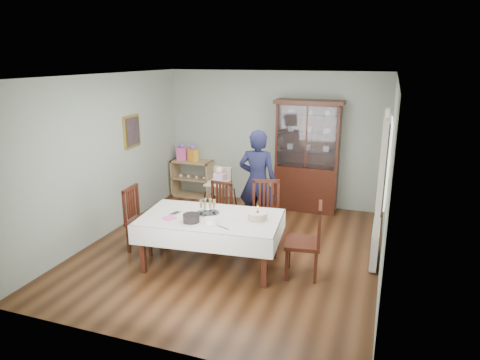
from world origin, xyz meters
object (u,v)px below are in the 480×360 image
at_px(dining_table, 211,241).
at_px(champagne_tray, 208,210).
at_px(chair_end_left, 144,231).
at_px(gift_bag_pink, 182,153).
at_px(sideboard, 192,178).
at_px(chair_far_left, 217,222).
at_px(china_cabinet, 307,155).
at_px(birthday_cake, 258,217).
at_px(chair_far_right, 266,226).
at_px(chair_end_right, 304,255).
at_px(high_chair, 220,201).
at_px(gift_bag_orange, 193,154).
at_px(woman, 257,181).

bearing_deg(dining_table, champagne_tray, 131.56).
relative_size(chair_end_left, gift_bag_pink, 2.73).
bearing_deg(sideboard, chair_far_left, -54.54).
xyz_separation_m(china_cabinet, birthday_cake, (-0.17, -2.76, -0.31)).
bearing_deg(china_cabinet, champagne_tray, -108.74).
bearing_deg(chair_far_left, chair_far_right, 10.22).
bearing_deg(chair_end_left, chair_end_right, -93.24).
relative_size(chair_far_left, chair_end_left, 0.92).
distance_m(high_chair, gift_bag_orange, 1.73).
bearing_deg(chair_far_right, high_chair, 133.12).
height_order(china_cabinet, chair_end_left, china_cabinet).
bearing_deg(gift_bag_pink, dining_table, -56.58).
bearing_deg(chair_end_right, high_chair, -137.03).
height_order(china_cabinet, birthday_cake, china_cabinet).
bearing_deg(woman, china_cabinet, -117.02).
distance_m(chair_far_left, gift_bag_orange, 2.39).
bearing_deg(champagne_tray, gift_bag_orange, 119.04).
distance_m(dining_table, gift_bag_pink, 3.46).
relative_size(chair_end_right, gift_bag_pink, 2.83).
bearing_deg(high_chair, chair_end_left, -110.68).
bearing_deg(woman, chair_far_left, 40.67).
height_order(chair_far_right, birthday_cake, chair_far_right).
xyz_separation_m(dining_table, champagne_tray, (-0.09, 0.10, 0.44)).
xyz_separation_m(dining_table, china_cabinet, (0.85, 2.84, 0.74)).
distance_m(chair_end_left, high_chair, 1.64).
bearing_deg(high_chair, woman, -5.30).
height_order(chair_far_left, high_chair, high_chair).
xyz_separation_m(china_cabinet, chair_far_right, (-0.31, -1.84, -0.82)).
height_order(china_cabinet, champagne_tray, china_cabinet).
bearing_deg(high_chair, champagne_tray, -69.25).
xyz_separation_m(dining_table, chair_end_left, (-1.23, 0.15, -0.08)).
bearing_deg(high_chair, dining_table, -67.34).
height_order(china_cabinet, chair_far_left, china_cabinet).
relative_size(dining_table, birthday_cake, 6.69).
distance_m(sideboard, chair_end_right, 4.05).
relative_size(chair_end_right, woman, 0.59).
xyz_separation_m(dining_table, woman, (0.24, 1.49, 0.51)).
bearing_deg(chair_end_right, gift_bag_pink, -138.24).
height_order(chair_far_left, birthday_cake, birthday_cake).
relative_size(dining_table, champagne_tray, 6.29).
distance_m(dining_table, woman, 1.59).
bearing_deg(chair_end_right, champagne_tray, -96.47).
bearing_deg(sideboard, chair_end_right, -42.37).
bearing_deg(high_chair, gift_bag_orange, 137.29).
bearing_deg(dining_table, woman, 80.67).
bearing_deg(woman, gift_bag_orange, -39.21).
height_order(chair_far_right, chair_end_right, chair_end_right).
bearing_deg(chair_far_right, birthday_cake, -97.46).
bearing_deg(woman, sideboard, -38.98).
bearing_deg(gift_bag_orange, chair_far_left, -55.14).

